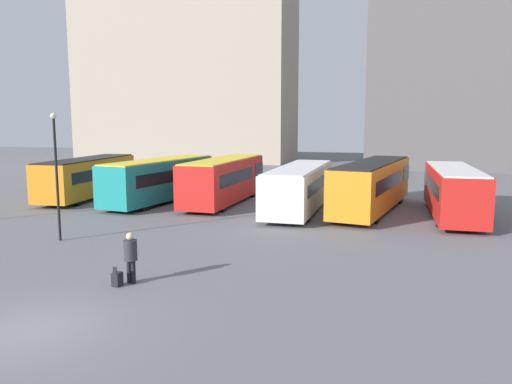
% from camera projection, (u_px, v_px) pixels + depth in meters
% --- Properties ---
extents(ground_plane, '(160.00, 160.00, 0.00)m').
position_uv_depth(ground_plane, '(29.00, 330.00, 13.44)').
color(ground_plane, slate).
extents(building_block_left, '(30.78, 10.81, 39.78)m').
position_uv_depth(building_block_left, '(184.00, 19.00, 70.17)').
color(building_block_left, tan).
rests_on(building_block_left, ground_plane).
extents(building_block_right, '(25.80, 17.33, 30.18)m').
position_uv_depth(building_block_right, '(481.00, 42.00, 60.06)').
color(building_block_right, '#5B5656').
rests_on(building_block_right, ground_plane).
extents(bus_0, '(3.48, 10.35, 2.92)m').
position_uv_depth(bus_0, '(88.00, 176.00, 36.43)').
color(bus_0, orange).
rests_on(bus_0, ground_plane).
extents(bus_1, '(3.80, 10.74, 2.98)m').
position_uv_depth(bus_1, '(160.00, 179.00, 34.57)').
color(bus_1, '#19847F').
rests_on(bus_1, ground_plane).
extents(bus_2, '(2.66, 10.35, 3.05)m').
position_uv_depth(bus_2, '(224.00, 179.00, 34.22)').
color(bus_2, red).
rests_on(bus_2, ground_plane).
extents(bus_3, '(2.71, 11.16, 2.79)m').
position_uv_depth(bus_3, '(300.00, 186.00, 31.38)').
color(bus_3, silver).
rests_on(bus_3, ground_plane).
extents(bus_4, '(4.41, 12.13, 3.10)m').
position_uv_depth(bus_4, '(373.00, 184.00, 31.16)').
color(bus_4, orange).
rests_on(bus_4, ground_plane).
extents(bus_5, '(2.82, 10.25, 2.91)m').
position_uv_depth(bus_5, '(453.00, 190.00, 29.18)').
color(bus_5, red).
rests_on(bus_5, ground_plane).
extents(traveler, '(0.51, 0.51, 1.80)m').
position_uv_depth(traveler, '(131.00, 253.00, 17.21)').
color(traveler, black).
rests_on(traveler, ground_plane).
extents(suitcase, '(0.31, 0.35, 0.70)m').
position_uv_depth(suitcase, '(117.00, 279.00, 17.01)').
color(suitcase, black).
rests_on(suitcase, ground_plane).
extents(lamp_post_0, '(0.28, 0.28, 5.97)m').
position_uv_depth(lamp_post_0, '(56.00, 167.00, 23.08)').
color(lamp_post_0, black).
rests_on(lamp_post_0, ground_plane).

